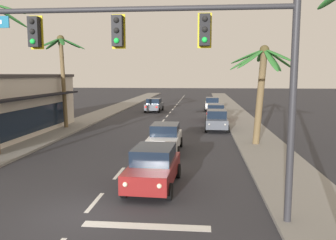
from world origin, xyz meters
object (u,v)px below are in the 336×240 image
at_px(traffic_signal_mast, 173,52).
at_px(sedan_third_in_queue, 165,138).
at_px(sedan_parked_nearest_kerb, 216,112).
at_px(sedan_oncoming_far, 154,105).
at_px(sedan_parked_far_kerb, 217,120).
at_px(sedan_parked_mid_kerb, 212,104).
at_px(sedan_lead_at_stop_bar, 153,167).
at_px(palm_right_second, 262,76).
at_px(palm_left_third, 62,61).

distance_m(traffic_signal_mast, sedan_third_in_queue, 11.17).
bearing_deg(sedan_parked_nearest_kerb, sedan_oncoming_far, 132.11).
height_order(sedan_oncoming_far, sedan_parked_far_kerb, same).
bearing_deg(sedan_parked_mid_kerb, sedan_third_in_queue, -98.05).
height_order(sedan_lead_at_stop_bar, sedan_parked_mid_kerb, same).
height_order(sedan_parked_far_kerb, palm_right_second, palm_right_second).
bearing_deg(sedan_lead_at_stop_bar, palm_left_third, 123.62).
bearing_deg(traffic_signal_mast, sedan_oncoming_far, 98.80).
height_order(traffic_signal_mast, sedan_parked_nearest_kerb, traffic_signal_mast).
bearing_deg(sedan_parked_nearest_kerb, palm_right_second, -78.93).
distance_m(sedan_oncoming_far, palm_left_third, 16.56).
bearing_deg(palm_right_second, sedan_lead_at_stop_bar, -122.75).
height_order(sedan_lead_at_stop_bar, palm_left_third, palm_left_third).
bearing_deg(palm_left_third, sedan_parked_nearest_kerb, 26.17).
bearing_deg(palm_left_third, palm_right_second, -20.39).
distance_m(sedan_oncoming_far, sedan_parked_far_kerb, 15.76).
bearing_deg(sedan_parked_mid_kerb, sedan_oncoming_far, -161.61).
bearing_deg(sedan_oncoming_far, sedan_parked_far_kerb, -62.64).
xyz_separation_m(sedan_lead_at_stop_bar, sedan_parked_far_kerb, (3.24, 15.52, 0.00)).
height_order(sedan_third_in_queue, sedan_oncoming_far, same).
relative_size(traffic_signal_mast, sedan_third_in_queue, 2.49).
height_order(traffic_signal_mast, palm_right_second, traffic_signal_mast).
xyz_separation_m(traffic_signal_mast, sedan_parked_nearest_kerb, (2.29, 24.72, -4.47)).
relative_size(sedan_oncoming_far, palm_left_third, 0.57).
xyz_separation_m(sedan_parked_mid_kerb, palm_right_second, (2.46, -22.94, 3.68)).
height_order(sedan_lead_at_stop_bar, sedan_parked_far_kerb, same).
xyz_separation_m(sedan_oncoming_far, palm_left_third, (-5.86, -14.68, 4.93)).
bearing_deg(palm_left_third, sedan_oncoming_far, 68.24).
distance_m(sedan_parked_nearest_kerb, palm_right_second, 13.09).
bearing_deg(sedan_parked_nearest_kerb, sedan_third_in_queue, -103.94).
distance_m(sedan_third_in_queue, sedan_parked_far_kerb, 9.40).
distance_m(sedan_lead_at_stop_bar, sedan_parked_far_kerb, 15.85).
bearing_deg(sedan_lead_at_stop_bar, sedan_third_in_queue, 91.93).
height_order(sedan_third_in_queue, sedan_parked_far_kerb, same).
relative_size(sedan_third_in_queue, palm_right_second, 0.68).
xyz_separation_m(sedan_lead_at_stop_bar, sedan_third_in_queue, (-0.23, 6.78, 0.00)).
bearing_deg(traffic_signal_mast, sedan_parked_nearest_kerb, 84.70).
bearing_deg(sedan_third_in_queue, palm_right_second, 20.33).
xyz_separation_m(traffic_signal_mast, sedan_lead_at_stop_bar, (-1.09, 3.37, -4.47)).
distance_m(sedan_lead_at_stop_bar, sedan_parked_mid_kerb, 32.13).
bearing_deg(sedan_oncoming_far, palm_left_third, -111.76).
height_order(sedan_parked_mid_kerb, palm_right_second, palm_right_second).
xyz_separation_m(sedan_oncoming_far, palm_right_second, (9.80, -20.50, 3.68)).
height_order(sedan_oncoming_far, sedan_parked_nearest_kerb, same).
bearing_deg(palm_right_second, palm_left_third, 159.61).
bearing_deg(sedan_third_in_queue, sedan_parked_far_kerb, 68.34).
relative_size(sedan_parked_far_kerb, palm_right_second, 0.69).
xyz_separation_m(palm_left_third, palm_right_second, (15.66, -5.82, -1.25)).
relative_size(sedan_parked_mid_kerb, palm_left_third, 0.56).
distance_m(traffic_signal_mast, sedan_oncoming_far, 33.58).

